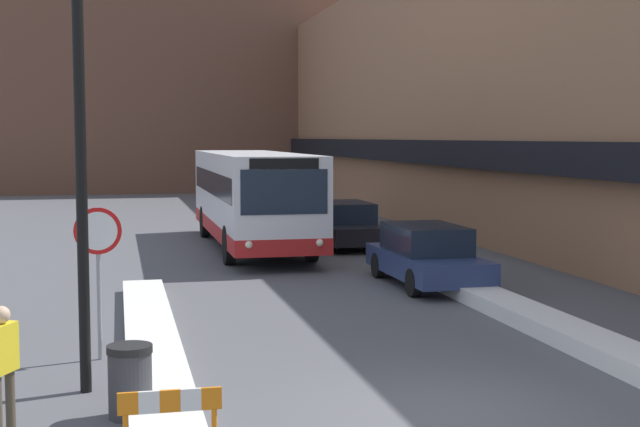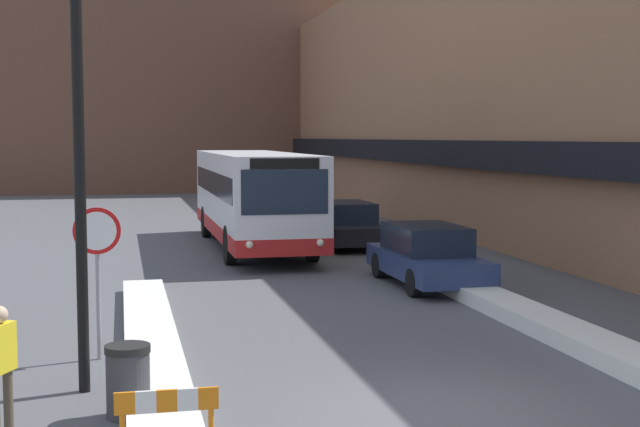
# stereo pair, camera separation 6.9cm
# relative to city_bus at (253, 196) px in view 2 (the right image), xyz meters

# --- Properties ---
(ground_plane) EXTENTS (160.00, 160.00, 0.00)m
(ground_plane) POSITION_rel_city_bus_xyz_m (-0.12, -17.86, -1.71)
(ground_plane) COLOR #515156
(building_row_right) EXTENTS (5.50, 60.00, 10.81)m
(building_row_right) POSITION_rel_city_bus_xyz_m (9.86, 6.14, 3.68)
(building_row_right) COLOR #996B4C
(building_row_right) RESTS_ON ground_plane
(building_backdrop_far) EXTENTS (26.00, 8.00, 19.11)m
(building_backdrop_far) POSITION_rel_city_bus_xyz_m (-0.12, 32.87, 7.85)
(building_backdrop_far) COLOR brown
(building_backdrop_far) RESTS_ON ground_plane
(snow_bank_left) EXTENTS (0.90, 11.18, 0.25)m
(snow_bank_left) POSITION_rel_city_bus_xyz_m (-3.72, -12.99, -1.58)
(snow_bank_left) COLOR silver
(snow_bank_left) RESTS_ON ground_plane
(snow_bank_right) EXTENTS (0.90, 12.11, 0.32)m
(snow_bank_right) POSITION_rel_city_bus_xyz_m (3.48, -13.82, -1.55)
(snow_bank_right) COLOR silver
(snow_bank_right) RESTS_ON ground_plane
(city_bus) EXTENTS (2.67, 11.67, 3.10)m
(city_bus) POSITION_rel_city_bus_xyz_m (0.00, 0.00, 0.00)
(city_bus) COLOR silver
(city_bus) RESTS_ON ground_plane
(parked_car_front) EXTENTS (1.85, 4.55, 1.47)m
(parked_car_front) POSITION_rel_city_bus_xyz_m (3.08, -8.15, -0.97)
(parked_car_front) COLOR navy
(parked_car_front) RESTS_ON ground_plane
(parked_car_middle) EXTENTS (1.83, 4.66, 1.47)m
(parked_car_middle) POSITION_rel_city_bus_xyz_m (3.08, -0.14, -0.98)
(parked_car_middle) COLOR black
(parked_car_middle) RESTS_ON ground_plane
(parked_car_back) EXTENTS (1.85, 4.79, 1.48)m
(parked_car_back) POSITION_rel_city_bus_xyz_m (3.08, 7.85, -0.96)
(parked_car_back) COLOR silver
(parked_car_back) RESTS_ON ground_plane
(stop_sign) EXTENTS (0.76, 0.08, 2.49)m
(stop_sign) POSITION_rel_city_bus_xyz_m (-4.57, -13.90, 0.10)
(stop_sign) COLOR gray
(stop_sign) RESTS_ON ground_plane
(street_lamp) EXTENTS (1.46, 0.36, 7.23)m
(street_lamp) POSITION_rel_city_bus_xyz_m (-4.48, -15.74, 2.70)
(street_lamp) COLOR black
(street_lamp) RESTS_ON ground_plane
(pedestrian) EXTENTS (0.37, 0.48, 1.60)m
(pedestrian) POSITION_rel_city_bus_xyz_m (-5.63, -17.47, -0.75)
(pedestrian) COLOR brown
(pedestrian) RESTS_ON ground_plane
(trash_bin) EXTENTS (0.59, 0.59, 0.95)m
(trash_bin) POSITION_rel_city_bus_xyz_m (-4.13, -17.07, -1.23)
(trash_bin) COLOR #38383D
(trash_bin) RESTS_ON ground_plane
(construction_barricade) EXTENTS (1.10, 0.06, 0.94)m
(construction_barricade) POSITION_rel_city_bus_xyz_m (-3.74, -19.21, -1.04)
(construction_barricade) COLOR orange
(construction_barricade) RESTS_ON ground_plane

